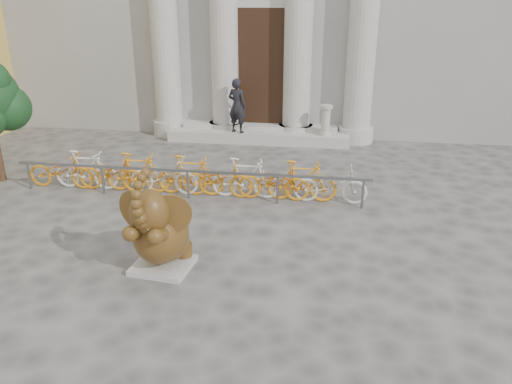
# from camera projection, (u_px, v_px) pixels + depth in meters

# --- Properties ---
(ground) EXTENTS (80.00, 80.00, 0.00)m
(ground) POSITION_uv_depth(u_px,v_px,m) (177.00, 295.00, 8.17)
(ground) COLOR #474442
(ground) RESTS_ON ground
(entrance_steps) EXTENTS (6.00, 1.20, 0.36)m
(entrance_steps) POSITION_uv_depth(u_px,v_px,m) (259.00, 135.00, 16.74)
(entrance_steps) COLOR #A8A59E
(entrance_steps) RESTS_ON ground
(elephant_statue) EXTENTS (1.34, 1.53, 2.00)m
(elephant_statue) POSITION_uv_depth(u_px,v_px,m) (160.00, 232.00, 8.70)
(elephant_statue) COLOR #A8A59E
(elephant_statue) RESTS_ON ground
(bike_rack) EXTENTS (8.63, 0.53, 1.00)m
(bike_rack) POSITION_uv_depth(u_px,v_px,m) (190.00, 175.00, 12.11)
(bike_rack) COLOR slate
(bike_rack) RESTS_ON ground
(pedestrian) EXTENTS (0.75, 0.62, 1.76)m
(pedestrian) POSITION_uv_depth(u_px,v_px,m) (237.00, 106.00, 16.12)
(pedestrian) COLOR black
(pedestrian) RESTS_ON entrance_steps
(balustrade_post) EXTENTS (0.40, 0.40, 0.97)m
(balustrade_post) POSITION_uv_depth(u_px,v_px,m) (326.00, 121.00, 15.93)
(balustrade_post) COLOR #A8A59E
(balustrade_post) RESTS_ON entrance_steps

